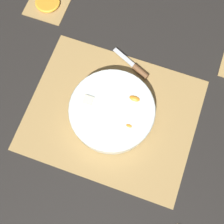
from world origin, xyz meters
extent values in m
plane|color=black|center=(0.00, 0.00, 0.00)|extent=(6.00, 6.00, 0.00)
cube|color=#A8844C|center=(0.00, 0.00, 0.00)|extent=(0.49, 0.40, 0.01)
cube|color=#4C381E|center=(-0.16, 0.00, 0.00)|extent=(0.01, 0.39, 0.00)
cube|color=#4C381E|center=(-0.08, 0.00, 0.00)|extent=(0.01, 0.39, 0.00)
cube|color=#4C381E|center=(0.00, 0.00, 0.00)|extent=(0.01, 0.39, 0.00)
cube|color=#4C381E|center=(0.08, 0.00, 0.00)|extent=(0.01, 0.39, 0.00)
cube|color=#4C381E|center=(0.16, 0.00, 0.00)|extent=(0.01, 0.39, 0.00)
cube|color=#A8844C|center=(-0.33, 0.30, 0.00)|extent=(0.13, 0.13, 0.01)
cube|color=#4C381E|center=(-0.36, 0.30, 0.00)|extent=(0.00, 0.13, 0.00)
cube|color=#4C381E|center=(-0.31, 0.30, 0.00)|extent=(0.00, 0.13, 0.00)
cylinder|color=silver|center=(0.00, 0.00, 0.03)|extent=(0.24, 0.24, 0.05)
torus|color=silver|center=(0.00, 0.00, 0.05)|extent=(0.25, 0.25, 0.01)
cylinder|color=#F4EABC|center=(-0.01, -0.04, 0.05)|extent=(0.03, 0.03, 0.01)
cylinder|color=#F4EABC|center=(-0.02, 0.05, 0.05)|extent=(0.02, 0.02, 0.01)
cylinder|color=#F4EABC|center=(-0.06, -0.02, 0.03)|extent=(0.03, 0.03, 0.01)
cylinder|color=#F4EABC|center=(-0.01, -0.10, 0.02)|extent=(0.03, 0.03, 0.01)
cylinder|color=#F4EABC|center=(0.04, -0.02, 0.03)|extent=(0.02, 0.02, 0.01)
cylinder|color=#F4EABC|center=(-0.09, 0.03, 0.06)|extent=(0.03, 0.03, 0.01)
cylinder|color=#F4EABC|center=(0.00, 0.02, 0.05)|extent=(0.03, 0.03, 0.01)
cylinder|color=#F4EABC|center=(-0.07, 0.06, 0.03)|extent=(0.03, 0.03, 0.01)
cylinder|color=#F4EABC|center=(0.04, -0.07, 0.05)|extent=(0.03, 0.03, 0.01)
cylinder|color=#F4EABC|center=(-0.04, -0.04, 0.04)|extent=(0.03, 0.03, 0.01)
cube|color=beige|center=(0.08, 0.05, 0.03)|extent=(0.03, 0.03, 0.03)
cube|color=beige|center=(-0.09, -0.03, 0.04)|extent=(0.02, 0.02, 0.02)
cube|color=beige|center=(0.08, -0.02, 0.03)|extent=(0.02, 0.02, 0.02)
cube|color=beige|center=(-0.04, 0.07, 0.03)|extent=(0.02, 0.02, 0.02)
cube|color=beige|center=(-0.03, -0.07, 0.04)|extent=(0.03, 0.03, 0.03)
cube|color=beige|center=(-0.01, 0.06, 0.02)|extent=(0.03, 0.03, 0.03)
cube|color=beige|center=(-0.01, 0.09, 0.04)|extent=(0.02, 0.02, 0.02)
cube|color=beige|center=(-0.07, 0.00, 0.05)|extent=(0.03, 0.03, 0.03)
ellipsoid|color=orange|center=(-0.05, 0.05, 0.03)|extent=(0.02, 0.01, 0.01)
ellipsoid|color=red|center=(0.03, 0.08, 0.04)|extent=(0.03, 0.02, 0.01)
ellipsoid|color=red|center=(0.01, -0.03, 0.03)|extent=(0.03, 0.02, 0.01)
ellipsoid|color=red|center=(0.06, 0.01, 0.02)|extent=(0.03, 0.02, 0.01)
ellipsoid|color=orange|center=(-0.07, -0.05, 0.04)|extent=(0.03, 0.02, 0.02)
ellipsoid|color=orange|center=(0.05, 0.05, 0.06)|extent=(0.04, 0.02, 0.02)
ellipsoid|color=orange|center=(0.06, -0.03, 0.05)|extent=(0.03, 0.02, 0.01)
cube|color=silver|center=(-0.03, 0.19, 0.01)|extent=(0.08, 0.05, 0.00)
cylinder|color=brown|center=(0.04, 0.16, 0.01)|extent=(0.06, 0.04, 0.02)
cylinder|color=orange|center=(-0.33, 0.30, 0.01)|extent=(0.07, 0.07, 0.01)
torus|color=#F4A82D|center=(-0.33, 0.30, 0.01)|extent=(0.08, 0.08, 0.01)
camera|label=1|loc=(0.09, -0.26, 0.89)|focal=50.00mm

